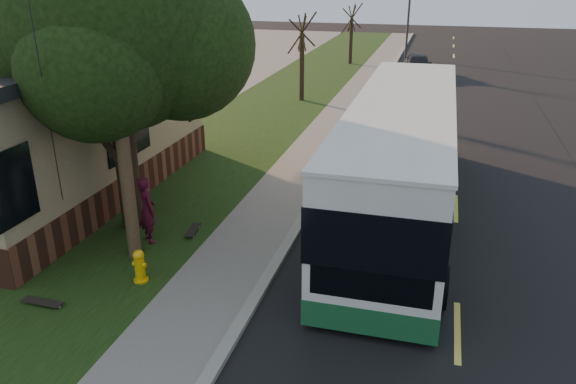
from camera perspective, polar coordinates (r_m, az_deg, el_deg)
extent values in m
plane|color=black|center=(11.75, -3.33, -10.98)|extent=(120.00, 120.00, 0.00)
cube|color=black|center=(20.36, 16.62, 2.77)|extent=(8.00, 80.00, 0.01)
cube|color=gray|center=(20.59, 5.47, 3.98)|extent=(0.25, 80.00, 0.12)
cube|color=slate|center=(20.77, 2.75, 4.17)|extent=(2.00, 80.00, 0.08)
cube|color=black|center=(21.76, -6.31, 4.88)|extent=(5.00, 80.00, 0.07)
cube|color=slate|center=(26.99, -26.63, 6.00)|extent=(15.00, 80.00, 0.04)
cylinder|color=yellow|center=(12.55, -14.81, -7.62)|extent=(0.22, 0.22, 0.55)
sphere|color=yellow|center=(12.39, -14.96, -6.23)|extent=(0.24, 0.24, 0.24)
cylinder|color=yellow|center=(12.49, -14.87, -7.12)|extent=(0.30, 0.10, 0.10)
cylinder|color=yellow|center=(12.49, -14.87, -7.12)|extent=(0.10, 0.18, 0.10)
cylinder|color=yellow|center=(12.67, -14.70, -8.62)|extent=(0.32, 0.32, 0.04)
cylinder|color=#473321|center=(12.35, -17.34, 12.55)|extent=(0.30, 0.30, 9.00)
cylinder|color=#2D2D30|center=(12.12, -23.29, 7.87)|extent=(2.52, 3.21, 7.60)
cylinder|color=black|center=(14.62, -16.19, 3.91)|extent=(0.56, 0.56, 4.00)
sphere|color=black|center=(14.01, -17.61, 16.44)|extent=(5.20, 5.20, 5.20)
sphere|color=black|center=(13.92, -10.94, 14.51)|extent=(3.60, 3.60, 3.60)
sphere|color=black|center=(14.39, -22.52, 14.73)|extent=(3.80, 3.80, 3.80)
sphere|color=black|center=(12.87, -19.08, 11.79)|extent=(3.20, 3.20, 3.20)
cylinder|color=black|center=(28.52, 1.41, 12.57)|extent=(0.24, 0.24, 3.30)
cylinder|color=black|center=(28.30, 1.44, 15.86)|extent=(1.38, 0.57, 2.01)
cylinder|color=black|center=(28.30, 1.44, 15.86)|extent=(0.74, 1.21, 1.58)
cylinder|color=black|center=(28.30, 1.44, 15.86)|extent=(0.65, 1.05, 1.95)
cylinder|color=black|center=(28.30, 1.44, 15.86)|extent=(1.28, 0.53, 1.33)
cylinder|color=black|center=(28.30, 1.44, 15.86)|extent=(0.75, 1.21, 1.70)
cylinder|color=black|center=(40.10, 6.41, 14.98)|extent=(0.24, 0.24, 3.03)
cylinder|color=black|center=(39.95, 6.50, 17.13)|extent=(1.38, 0.57, 2.01)
cylinder|color=black|center=(39.95, 6.50, 17.13)|extent=(0.74, 1.21, 1.58)
cylinder|color=black|center=(39.95, 6.50, 17.13)|extent=(0.65, 1.05, 1.95)
cylinder|color=black|center=(39.95, 6.50, 17.13)|extent=(1.28, 0.53, 1.33)
cylinder|color=black|center=(39.95, 6.50, 17.13)|extent=(0.75, 1.21, 1.70)
cylinder|color=#2D2D30|center=(43.56, 12.11, 16.74)|extent=(0.16, 0.16, 5.50)
cube|color=silver|center=(15.19, 11.40, 4.05)|extent=(2.47, 11.84, 2.66)
cube|color=#18552D|center=(15.66, 11.03, -0.76)|extent=(2.49, 11.86, 0.54)
cube|color=black|center=(15.13, 11.46, 4.77)|extent=(2.51, 11.88, 1.09)
cube|color=black|center=(9.82, 8.53, -6.98)|extent=(2.17, 0.06, 1.58)
cube|color=yellow|center=(9.26, 9.00, 0.29)|extent=(1.58, 0.06, 0.35)
cube|color=#FFF2CC|center=(10.49, 4.08, -11.97)|extent=(0.25, 0.04, 0.15)
cube|color=#FFF2CC|center=(10.37, 12.33, -12.94)|extent=(0.25, 0.04, 0.15)
cube|color=silver|center=(14.84, 11.79, 9.03)|extent=(2.52, 11.89, 0.08)
cylinder|color=black|center=(11.91, 3.22, -7.94)|extent=(0.28, 0.91, 0.91)
cylinder|color=black|center=(11.74, 15.23, -9.26)|extent=(0.28, 0.91, 0.91)
cylinder|color=black|center=(14.87, 5.97, -1.67)|extent=(0.28, 0.91, 0.91)
cylinder|color=black|center=(14.73, 15.47, -2.63)|extent=(0.28, 0.91, 0.91)
cylinder|color=black|center=(19.82, 8.57, 4.32)|extent=(0.28, 0.91, 0.91)
cylinder|color=black|center=(19.72, 15.70, 3.63)|extent=(0.28, 0.91, 0.91)
imported|color=#4A0E21|center=(14.02, -14.12, -1.75)|extent=(0.72, 0.70, 1.67)
cube|color=black|center=(14.55, -9.63, -3.80)|extent=(0.34, 0.86, 0.02)
cylinder|color=silver|center=(14.31, -9.92, -4.45)|extent=(0.19, 0.08, 0.05)
cylinder|color=silver|center=(14.82, -9.32, -3.46)|extent=(0.19, 0.08, 0.05)
cube|color=black|center=(12.47, -23.70, -10.16)|extent=(0.88, 0.24, 0.02)
cylinder|color=silver|center=(12.31, -22.55, -10.64)|extent=(0.06, 0.20, 0.05)
cylinder|color=silver|center=(12.68, -24.75, -10.03)|extent=(0.06, 0.20, 0.05)
cube|color=black|center=(17.65, -24.90, 0.76)|extent=(1.49, 1.26, 1.14)
cube|color=black|center=(17.46, -25.22, 2.62)|extent=(1.55, 1.31, 0.08)
imported|color=black|center=(36.74, 13.05, 12.49)|extent=(2.01, 4.09, 1.34)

